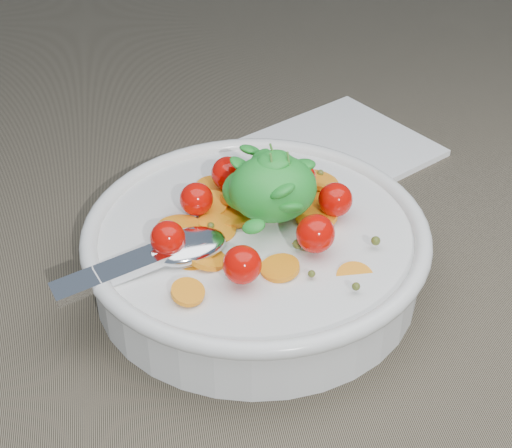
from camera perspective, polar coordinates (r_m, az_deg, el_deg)
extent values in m
plane|color=#655C48|center=(0.56, 1.88, -3.45)|extent=(6.00, 6.00, 0.00)
cylinder|color=white|center=(0.54, 0.00, -2.32)|extent=(0.22, 0.22, 0.04)
torus|color=white|center=(0.53, 0.00, -0.51)|extent=(0.24, 0.24, 0.01)
cylinder|color=white|center=(0.56, 0.00, -3.85)|extent=(0.11, 0.11, 0.01)
cylinder|color=brown|center=(0.54, 0.00, -2.32)|extent=(0.20, 0.20, 0.03)
cylinder|color=orange|center=(0.53, -3.01, -0.40)|extent=(0.04, 0.04, 0.01)
cylinder|color=orange|center=(0.55, -2.52, 1.43)|extent=(0.02, 0.03, 0.01)
cylinder|color=orange|center=(0.50, 1.75, -3.22)|extent=(0.04, 0.04, 0.01)
cylinder|color=orange|center=(0.52, 3.89, -2.31)|extent=(0.04, 0.04, 0.01)
cylinder|color=orange|center=(0.57, -3.03, 2.83)|extent=(0.04, 0.04, 0.01)
cylinder|color=orange|center=(0.54, -1.57, 0.52)|extent=(0.03, 0.03, 0.01)
cylinder|color=orange|center=(0.57, 4.31, 2.22)|extent=(0.03, 0.03, 0.01)
cylinder|color=orange|center=(0.54, 4.42, 0.60)|extent=(0.04, 0.04, 0.01)
cylinder|color=orange|center=(0.53, -5.68, -0.16)|extent=(0.04, 0.04, 0.01)
cylinder|color=orange|center=(0.48, -4.98, -4.95)|extent=(0.03, 0.02, 0.01)
cylinder|color=orange|center=(0.55, -3.32, 1.42)|extent=(0.03, 0.03, 0.01)
cylinder|color=orange|center=(0.51, -4.64, -2.70)|extent=(0.03, 0.03, 0.01)
cylinder|color=orange|center=(0.55, 0.64, 1.28)|extent=(0.04, 0.04, 0.01)
cylinder|color=orange|center=(0.58, 4.59, 3.20)|extent=(0.04, 0.04, 0.01)
cylinder|color=orange|center=(0.59, -1.10, 3.31)|extent=(0.03, 0.03, 0.01)
cylinder|color=orange|center=(0.58, -2.77, 3.11)|extent=(0.03, 0.03, 0.01)
cylinder|color=orange|center=(0.55, -1.49, 1.81)|extent=(0.02, 0.03, 0.01)
cylinder|color=orange|center=(0.51, -3.58, -2.45)|extent=(0.03, 0.03, 0.01)
cylinder|color=orange|center=(0.50, 7.21, -3.97)|extent=(0.03, 0.03, 0.01)
cylinder|color=orange|center=(0.55, 1.52, 1.46)|extent=(0.04, 0.04, 0.01)
sphere|color=#4D571D|center=(0.52, 3.25, -1.53)|extent=(0.01, 0.01, 0.01)
sphere|color=#4D571D|center=(0.58, 1.38, 3.80)|extent=(0.01, 0.01, 0.01)
sphere|color=#4D571D|center=(0.53, -3.30, -0.12)|extent=(0.00, 0.00, 0.00)
sphere|color=#4D571D|center=(0.58, 4.71, 3.73)|extent=(0.00, 0.00, 0.00)
sphere|color=#4D571D|center=(0.49, 4.06, -3.63)|extent=(0.00, 0.00, 0.00)
sphere|color=#4D571D|center=(0.52, 3.43, -1.07)|extent=(0.01, 0.01, 0.01)
sphere|color=#4D571D|center=(0.51, 3.03, -1.48)|extent=(0.01, 0.01, 0.01)
sphere|color=#4D571D|center=(0.52, 4.15, -1.38)|extent=(0.01, 0.01, 0.01)
sphere|color=#4D571D|center=(0.52, 8.70, -1.22)|extent=(0.01, 0.01, 0.01)
sphere|color=#4D571D|center=(0.51, -9.17, -2.40)|extent=(0.00, 0.00, 0.00)
sphere|color=#4D571D|center=(0.55, 2.04, 1.49)|extent=(0.01, 0.01, 0.01)
sphere|color=#4D571D|center=(0.48, 7.29, -4.53)|extent=(0.01, 0.01, 0.01)
sphere|color=#4D571D|center=(0.52, -3.43, -1.65)|extent=(0.01, 0.01, 0.01)
sphere|color=#C40902|center=(0.54, 5.80, 1.77)|extent=(0.02, 0.02, 0.02)
sphere|color=#C40902|center=(0.56, 3.13, 3.37)|extent=(0.02, 0.02, 0.02)
sphere|color=#C40902|center=(0.56, -2.03, 3.69)|extent=(0.02, 0.02, 0.02)
sphere|color=#C40902|center=(0.54, -4.36, 1.82)|extent=(0.02, 0.02, 0.02)
sphere|color=#C40902|center=(0.50, -6.44, -1.02)|extent=(0.02, 0.02, 0.02)
sphere|color=#C40902|center=(0.48, -1.01, -2.98)|extent=(0.02, 0.02, 0.02)
sphere|color=#C40902|center=(0.50, 4.35, -0.70)|extent=(0.03, 0.03, 0.03)
ellipsoid|color=green|center=(0.52, 1.23, 2.62)|extent=(0.06, 0.05, 0.04)
ellipsoid|color=green|center=(0.53, -0.63, 2.45)|extent=(0.03, 0.03, 0.03)
ellipsoid|color=green|center=(0.51, 1.31, 4.62)|extent=(0.03, 0.03, 0.01)
ellipsoid|color=green|center=(0.53, -0.46, 4.00)|extent=(0.02, 0.02, 0.02)
ellipsoid|color=green|center=(0.52, 1.19, 2.89)|extent=(0.02, 0.02, 0.02)
ellipsoid|color=green|center=(0.53, 2.31, 4.14)|extent=(0.03, 0.03, 0.02)
ellipsoid|color=green|center=(0.50, -0.17, -0.18)|extent=(0.02, 0.02, 0.01)
ellipsoid|color=green|center=(0.54, -1.07, 4.29)|extent=(0.02, 0.02, 0.02)
ellipsoid|color=green|center=(0.53, 0.35, 4.94)|extent=(0.02, 0.02, 0.01)
ellipsoid|color=green|center=(0.53, 1.88, 4.69)|extent=(0.02, 0.02, 0.01)
ellipsoid|color=green|center=(0.50, 1.94, 2.40)|extent=(0.02, 0.03, 0.02)
ellipsoid|color=green|center=(0.51, 2.33, 1.23)|extent=(0.03, 0.03, 0.02)
ellipsoid|color=green|center=(0.56, -0.45, 5.42)|extent=(0.02, 0.02, 0.01)
ellipsoid|color=green|center=(0.51, 2.02, 2.83)|extent=(0.02, 0.03, 0.02)
ellipsoid|color=green|center=(0.52, 1.32, 3.43)|extent=(0.02, 0.02, 0.01)
ellipsoid|color=green|center=(0.52, 1.37, 3.41)|extent=(0.03, 0.03, 0.01)
ellipsoid|color=green|center=(0.53, 3.47, 4.32)|extent=(0.02, 0.02, 0.01)
ellipsoid|color=green|center=(0.52, 1.67, 3.48)|extent=(0.02, 0.02, 0.02)
ellipsoid|color=green|center=(0.52, 1.48, 3.31)|extent=(0.02, 0.02, 0.02)
ellipsoid|color=green|center=(0.52, 1.94, 3.33)|extent=(0.02, 0.02, 0.02)
cylinder|color=#4C8C33|center=(0.51, 2.54, 3.32)|extent=(0.01, 0.01, 0.04)
cylinder|color=#4C8C33|center=(0.52, 1.61, 4.01)|extent=(0.01, 0.01, 0.04)
cylinder|color=#4C8C33|center=(0.51, 1.34, 3.14)|extent=(0.01, 0.01, 0.04)
ellipsoid|color=silver|center=(0.51, -4.95, -1.63)|extent=(0.06, 0.05, 0.02)
cube|color=silver|center=(0.50, -9.23, -3.03)|extent=(0.10, 0.05, 0.01)
cylinder|color=silver|center=(0.51, -6.65, -2.09)|extent=(0.02, 0.01, 0.01)
cube|color=white|center=(0.70, 5.89, 5.38)|extent=(0.19, 0.19, 0.01)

